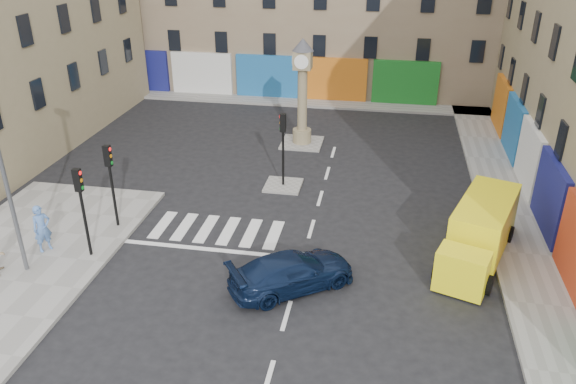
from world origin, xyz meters
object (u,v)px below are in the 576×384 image
(traffic_light_left_far, at_px, (110,173))
(traffic_light_island, at_px, (283,138))
(yellow_van, at_px, (480,232))
(clock_pillar, at_px, (302,86))
(pedestrian_blue, at_px, (42,228))
(traffic_light_left_near, at_px, (81,199))
(navy_sedan, at_px, (292,272))

(traffic_light_left_far, xyz_separation_m, traffic_light_island, (6.30, 5.40, -0.03))
(traffic_light_island, distance_m, yellow_van, 10.21)
(traffic_light_left_far, height_order, clock_pillar, clock_pillar)
(yellow_van, distance_m, pedestrian_blue, 17.26)
(pedestrian_blue, bearing_deg, traffic_light_left_near, -55.68)
(yellow_van, bearing_deg, navy_sedan, -134.55)
(traffic_light_island, distance_m, navy_sedan, 8.78)
(pedestrian_blue, bearing_deg, yellow_van, -46.13)
(traffic_light_island, relative_size, navy_sedan, 0.79)
(clock_pillar, height_order, navy_sedan, clock_pillar)
(traffic_light_left_near, relative_size, traffic_light_island, 1.00)
(traffic_light_island, height_order, pedestrian_blue, traffic_light_island)
(traffic_light_left_near, distance_m, yellow_van, 15.43)
(navy_sedan, relative_size, pedestrian_blue, 2.38)
(navy_sedan, distance_m, pedestrian_blue, 10.17)
(traffic_light_left_near, distance_m, traffic_light_island, 10.03)
(traffic_light_left_far, bearing_deg, pedestrian_blue, -128.99)
(clock_pillar, relative_size, navy_sedan, 1.31)
(navy_sedan, bearing_deg, traffic_light_left_far, 34.06)
(traffic_light_left_near, bearing_deg, yellow_van, 10.63)
(yellow_van, relative_size, pedestrian_blue, 3.25)
(clock_pillar, bearing_deg, pedestrian_blue, -120.86)
(clock_pillar, bearing_deg, traffic_light_island, -90.00)
(traffic_light_island, relative_size, yellow_van, 0.58)
(pedestrian_blue, bearing_deg, clock_pillar, 3.58)
(clock_pillar, xyz_separation_m, navy_sedan, (1.90, -14.35, -2.87))
(traffic_light_island, xyz_separation_m, pedestrian_blue, (-8.24, -7.80, -1.46))
(traffic_light_left_far, xyz_separation_m, pedestrian_blue, (-1.94, -2.40, -1.49))
(traffic_light_left_near, distance_m, clock_pillar, 15.19)
(traffic_light_left_near, xyz_separation_m, traffic_light_island, (6.30, 7.80, -0.03))
(traffic_light_left_near, xyz_separation_m, pedestrian_blue, (-1.94, 0.00, -1.49))
(navy_sedan, bearing_deg, pedestrian_blue, 50.72)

